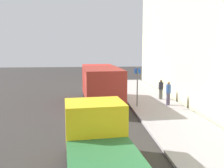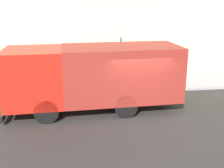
{
  "view_description": "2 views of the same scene",
  "coord_description": "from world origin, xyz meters",
  "views": [
    {
      "loc": [
        -0.02,
        -16.52,
        4.19
      ],
      "look_at": [
        1.64,
        0.09,
        1.78
      ],
      "focal_mm": 39.86,
      "sensor_mm": 36.0,
      "label": 1
    },
    {
      "loc": [
        -10.49,
        2.42,
        4.71
      ],
      "look_at": [
        1.13,
        1.03,
        1.11
      ],
      "focal_mm": 43.87,
      "sensor_mm": 36.0,
      "label": 2
    }
  ],
  "objects": [
    {
      "name": "large_utility_truck",
      "position": [
        0.97,
        1.86,
        1.62
      ],
      "size": [
        2.84,
        7.63,
        2.83
      ],
      "rotation": [
        0.0,
        0.0,
        0.05
      ],
      "color": "red",
      "rests_on": "ground"
    },
    {
      "name": "pedestrian_walking",
      "position": [
        5.83,
        2.63,
        0.95
      ],
      "size": [
        0.53,
        0.53,
        1.57
      ],
      "rotation": [
        0.0,
        0.0,
        0.53
      ],
      "color": "#50544C",
      "rests_on": "sidewalk"
    },
    {
      "name": "pedestrian_standing",
      "position": [
        5.74,
        0.5,
        1.03
      ],
      "size": [
        0.44,
        0.44,
        1.69
      ],
      "rotation": [
        0.0,
        0.0,
        2.86
      ],
      "color": "#494157",
      "rests_on": "sidewalk"
    },
    {
      "name": "sidewalk",
      "position": [
        4.89,
        0.0,
        0.07
      ],
      "size": [
        3.77,
        30.0,
        0.14
      ],
      "primitive_type": "cube",
      "color": "#9B9397",
      "rests_on": "ground"
    },
    {
      "name": "small_flatbed_truck",
      "position": [
        0.35,
        -8.82,
        1.05
      ],
      "size": [
        2.67,
        5.87,
        2.24
      ],
      "rotation": [
        0.0,
        0.0,
        0.1
      ],
      "color": "yellow",
      "rests_on": "ground"
    },
    {
      "name": "building_facade",
      "position": [
        7.27,
        0.0,
        6.02
      ],
      "size": [
        0.5,
        30.0,
        12.04
      ],
      "primitive_type": "cube",
      "color": "beige",
      "rests_on": "ground"
    },
    {
      "name": "ground",
      "position": [
        0.0,
        0.0,
        0.0
      ],
      "size": [
        80.0,
        80.0,
        0.0
      ],
      "primitive_type": "plane",
      "color": "#2E2B29"
    },
    {
      "name": "street_sign_post",
      "position": [
        3.43,
        0.28,
        1.75
      ],
      "size": [
        0.44,
        0.08,
        2.75
      ],
      "color": "#4C5156",
      "rests_on": "sidewalk"
    }
  ]
}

